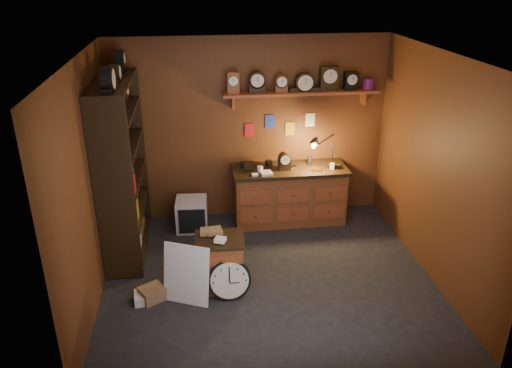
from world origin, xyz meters
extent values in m
plane|color=black|center=(0.00, 0.00, 0.00)|extent=(4.00, 4.00, 0.00)
cube|color=#592F15|center=(0.00, 1.80, 1.35)|extent=(4.00, 0.02, 2.70)
cube|color=#592F15|center=(0.00, -1.80, 1.35)|extent=(4.00, 0.02, 2.70)
cube|color=#592F15|center=(-2.00, 0.00, 1.35)|extent=(0.02, 3.60, 2.70)
cube|color=#592F15|center=(2.00, 0.00, 1.35)|extent=(0.02, 3.60, 2.70)
cube|color=beige|center=(0.00, 0.00, 2.70)|extent=(4.00, 3.60, 0.02)
cube|color=brown|center=(0.70, 1.65, 1.92)|extent=(2.20, 0.30, 0.04)
cube|color=brown|center=(-0.25, 1.72, 1.80)|extent=(0.04, 0.16, 0.20)
cube|color=brown|center=(1.65, 1.72, 1.80)|extent=(0.04, 0.16, 0.20)
cylinder|color=#B21419|center=(1.68, 1.65, 2.02)|extent=(0.16, 0.16, 0.15)
cube|color=#AB151B|center=(0.15, 1.79, 1.35)|extent=(0.14, 0.01, 0.20)
cube|color=navy|center=(0.45, 1.79, 1.47)|extent=(0.14, 0.01, 0.20)
cube|color=#B57716|center=(0.75, 1.79, 1.35)|extent=(0.14, 0.01, 0.20)
cube|color=silver|center=(1.05, 1.79, 1.47)|extent=(0.14, 0.01, 0.20)
cube|color=black|center=(-1.98, 0.98, 1.15)|extent=(0.03, 1.60, 2.30)
cube|color=black|center=(-1.75, 0.20, 1.15)|extent=(0.45, 0.03, 2.30)
cube|color=black|center=(-1.75, 1.76, 1.15)|extent=(0.45, 0.03, 2.30)
cube|color=black|center=(-1.75, 0.98, 0.05)|extent=(0.43, 1.54, 0.03)
cube|color=black|center=(-1.75, 0.98, 0.55)|extent=(0.43, 1.54, 0.03)
cube|color=black|center=(-1.75, 0.98, 1.00)|extent=(0.43, 1.54, 0.03)
cube|color=black|center=(-1.75, 0.98, 1.45)|extent=(0.43, 1.54, 0.03)
cube|color=black|center=(-1.75, 0.98, 1.90)|extent=(0.43, 1.54, 0.03)
cube|color=black|center=(-1.75, 0.98, 2.28)|extent=(0.43, 1.54, 0.03)
cube|color=brown|center=(0.54, 1.48, 0.40)|extent=(1.62, 0.60, 0.80)
cube|color=black|center=(0.54, 1.48, 0.82)|extent=(1.68, 0.66, 0.05)
cube|color=brown|center=(0.54, 1.18, 0.40)|extent=(1.54, 0.02, 0.52)
cylinder|color=black|center=(1.15, 1.43, 0.86)|extent=(0.12, 0.12, 0.02)
cylinder|color=black|center=(1.15, 1.43, 1.05)|extent=(0.02, 0.02, 0.38)
cylinder|color=black|center=(1.03, 1.40, 1.29)|extent=(0.27, 0.09, 0.14)
cone|color=black|center=(0.89, 1.37, 1.25)|extent=(0.18, 0.14, 0.18)
cube|color=brown|center=(-0.59, -0.09, 0.31)|extent=(0.55, 0.46, 0.62)
cube|color=black|center=(-0.59, -0.09, 0.64)|extent=(0.59, 0.50, 0.03)
cube|color=brown|center=(-0.59, -0.32, 0.31)|extent=(0.47, 0.03, 0.53)
cylinder|color=black|center=(-0.50, -0.35, 0.25)|extent=(0.50, 0.16, 0.50)
cylinder|color=beige|center=(-0.50, -0.38, 0.25)|extent=(0.44, 0.10, 0.43)
cube|color=black|center=(-0.50, -0.39, 0.32)|extent=(0.01, 0.04, 0.16)
cube|color=black|center=(-0.45, -0.39, 0.23)|extent=(0.11, 0.01, 0.01)
cube|color=silver|center=(-0.99, -0.34, 0.00)|extent=(0.56, 0.36, 0.72)
cube|color=silver|center=(-0.91, 1.40, 0.23)|extent=(0.47, 0.47, 0.46)
cube|color=black|center=(-0.91, 1.17, 0.23)|extent=(0.38, 0.04, 0.37)
cube|color=olive|center=(-1.40, -0.27, 0.08)|extent=(0.35, 0.33, 0.16)
cube|color=white|center=(-1.50, -0.30, 0.06)|extent=(0.21, 0.24, 0.11)
cube|color=olive|center=(-0.99, 0.04, 0.09)|extent=(0.25, 0.21, 0.17)
camera|label=1|loc=(-0.82, -5.15, 3.57)|focal=35.00mm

